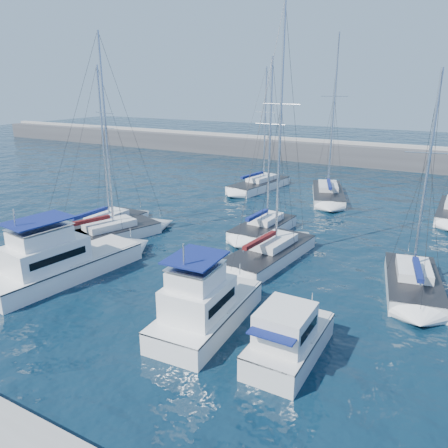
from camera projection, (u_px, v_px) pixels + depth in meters
The scene contains 12 objects.
ground at pixel (152, 301), 25.54m from camera, with size 220.00×220.00×0.00m, color black.
breakwater at pixel (360, 157), 68.32m from camera, with size 160.00×6.00×4.45m.
motor_yacht_port_inner at pixel (59, 263), 28.11m from camera, with size 4.69×10.60×4.69m.
motor_yacht_stbd_inner at pixel (204, 309), 22.43m from camera, with size 3.57×7.71×4.69m.
motor_yacht_stbd_outer at pixel (288, 341), 19.98m from camera, with size 2.60×5.62×3.20m.
sailboat_mid_a at pixel (104, 225), 37.50m from camera, with size 3.26×8.14×13.90m.
sailboat_mid_b at pixel (105, 234), 35.20m from camera, with size 5.82×9.55×16.12m.
sailboat_mid_c at pixel (263, 228), 36.84m from camera, with size 3.37×7.29×14.47m.
sailboat_mid_d at pixel (270, 253), 31.37m from camera, with size 4.08×9.00×17.48m.
sailboat_mid_e at pixel (413, 283), 26.71m from camera, with size 4.48×7.92×13.35m.
sailboat_back_a at pixel (259, 185), 52.38m from camera, with size 4.46×9.66×14.27m.
sailboat_back_b at pixel (328, 193), 48.22m from camera, with size 6.20×10.28×17.45m.
Camera 1 is at (14.92, -17.87, 12.20)m, focal length 35.00 mm.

